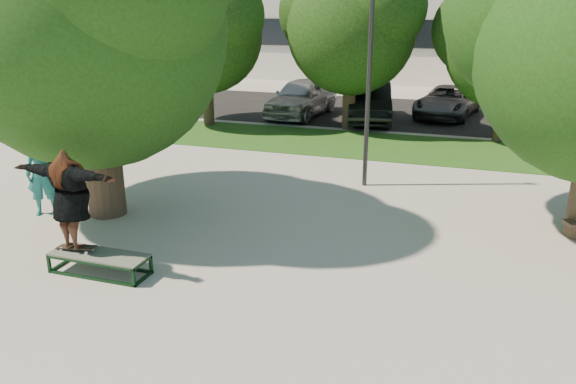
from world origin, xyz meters
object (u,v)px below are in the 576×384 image
(lamppost, at_px, (370,65))
(bystander, at_px, (42,174))
(car_grey, at_px, (448,101))
(car_silver_b, at_px, (530,100))
(car_dark, at_px, (370,102))
(grind_box, at_px, (100,263))
(tree_left, at_px, (86,13))
(car_silver_a, at_px, (302,97))

(lamppost, distance_m, bystander, 8.19)
(car_grey, relative_size, car_silver_b, 0.89)
(car_dark, bearing_deg, car_silver_b, 12.27)
(grind_box, relative_size, car_dark, 0.38)
(tree_left, bearing_deg, car_grey, 65.21)
(tree_left, relative_size, car_grey, 1.52)
(bystander, bearing_deg, car_silver_a, 53.86)
(car_silver_b, bearing_deg, tree_left, -120.55)
(lamppost, height_order, car_grey, lamppost)
(tree_left, distance_m, car_silver_b, 18.78)
(bystander, relative_size, car_silver_a, 0.41)
(tree_left, xyz_separation_m, car_dark, (3.79, 12.65, -3.64))
(grind_box, bearing_deg, lamppost, 62.20)
(lamppost, xyz_separation_m, car_silver_b, (4.81, 11.50, -2.39))
(bystander, xyz_separation_m, car_grey, (8.02, 15.26, -0.32))
(car_silver_a, bearing_deg, tree_left, -88.23)
(bystander, bearing_deg, car_silver_b, 27.04)
(grind_box, bearing_deg, car_silver_b, 65.39)
(grind_box, bearing_deg, car_dark, 82.59)
(grind_box, xyz_separation_m, bystander, (-3.02, 2.18, 0.78))
(grind_box, distance_m, car_grey, 18.15)
(tree_left, distance_m, lamppost, 6.70)
(car_dark, bearing_deg, car_grey, 23.13)
(bystander, bearing_deg, tree_left, -3.10)
(car_silver_a, xyz_separation_m, car_dark, (3.00, -0.23, -0.03))
(grind_box, xyz_separation_m, car_dark, (2.00, 15.38, 0.59))
(car_silver_a, relative_size, car_grey, 1.02)
(bystander, height_order, car_grey, bystander)
(tree_left, bearing_deg, car_dark, 73.31)
(grind_box, height_order, car_silver_b, car_silver_b)
(grind_box, bearing_deg, car_grey, 74.00)
(tree_left, distance_m, grind_box, 5.35)
(car_dark, distance_m, car_silver_b, 6.89)
(tree_left, relative_size, car_dark, 1.50)
(tree_left, height_order, car_silver_b, tree_left)
(grind_box, height_order, bystander, bystander)
(car_dark, xyz_separation_m, car_silver_b, (6.31, 2.76, -0.02))
(lamppost, height_order, car_silver_b, lamppost)
(lamppost, distance_m, grind_box, 8.07)
(bystander, distance_m, car_silver_a, 13.59)
(tree_left, height_order, car_grey, tree_left)
(tree_left, height_order, grind_box, tree_left)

